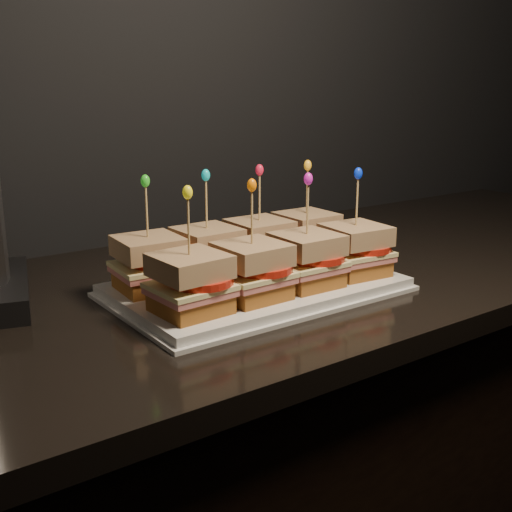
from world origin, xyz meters
TOP-DOWN VIEW (x-y plane):
  - wall_back at (0.00, 2.00)m, footprint 4.00×0.04m
  - granite_slab at (-0.43, 1.70)m, footprint 2.36×0.63m
  - platter at (-0.31, 1.62)m, footprint 0.39×0.24m
  - platter_rim at (-0.31, 1.62)m, footprint 0.40×0.25m
  - sandwich_0_bread_bot at (-0.44, 1.68)m, footprint 0.08×0.08m
  - sandwich_0_ham at (-0.44, 1.68)m, footprint 0.09×0.09m
  - sandwich_0_cheese at (-0.44, 1.68)m, footprint 0.09×0.09m
  - sandwich_0_tomato at (-0.43, 1.67)m, footprint 0.08×0.08m
  - sandwich_0_bread_top at (-0.44, 1.68)m, footprint 0.09×0.09m
  - sandwich_0_pick at (-0.44, 1.68)m, footprint 0.00×0.00m
  - sandwich_0_frill at (-0.44, 1.68)m, footprint 0.01×0.01m
  - sandwich_1_bread_bot at (-0.35, 1.68)m, footprint 0.08×0.08m
  - sandwich_1_ham at (-0.35, 1.68)m, footprint 0.09×0.09m
  - sandwich_1_cheese at (-0.35, 1.68)m, footprint 0.09×0.09m
  - sandwich_1_tomato at (-0.34, 1.67)m, footprint 0.08×0.08m
  - sandwich_1_bread_top at (-0.35, 1.68)m, footprint 0.08×0.08m
  - sandwich_1_pick at (-0.35, 1.68)m, footprint 0.00×0.00m
  - sandwich_1_frill at (-0.35, 1.68)m, footprint 0.01×0.01m
  - sandwich_2_bread_bot at (-0.26, 1.68)m, footprint 0.08×0.08m
  - sandwich_2_ham at (-0.26, 1.68)m, footprint 0.09×0.09m
  - sandwich_2_cheese at (-0.26, 1.68)m, footprint 0.09×0.09m
  - sandwich_2_tomato at (-0.25, 1.67)m, footprint 0.08×0.08m
  - sandwich_2_bread_top at (-0.26, 1.68)m, footprint 0.08×0.08m
  - sandwich_2_pick at (-0.26, 1.68)m, footprint 0.00×0.00m
  - sandwich_2_frill at (-0.26, 1.68)m, footprint 0.01×0.01m
  - sandwich_3_bread_bot at (-0.17, 1.68)m, footprint 0.08×0.08m
  - sandwich_3_ham at (-0.17, 1.68)m, footprint 0.09×0.09m
  - sandwich_3_cheese at (-0.17, 1.68)m, footprint 0.09×0.09m
  - sandwich_3_tomato at (-0.16, 1.67)m, footprint 0.08×0.08m
  - sandwich_3_bread_top at (-0.17, 1.68)m, footprint 0.08×0.08m
  - sandwich_3_pick at (-0.17, 1.68)m, footprint 0.00×0.00m
  - sandwich_3_frill at (-0.17, 1.68)m, footprint 0.01×0.01m
  - sandwich_4_bread_bot at (-0.44, 1.57)m, footprint 0.08×0.08m
  - sandwich_4_ham at (-0.44, 1.57)m, footprint 0.09×0.09m
  - sandwich_4_cheese at (-0.44, 1.57)m, footprint 0.09×0.09m
  - sandwich_4_tomato at (-0.43, 1.56)m, footprint 0.08×0.08m
  - sandwich_4_bread_top at (-0.44, 1.57)m, footprint 0.09×0.09m
  - sandwich_4_pick at (-0.44, 1.57)m, footprint 0.00×0.00m
  - sandwich_4_frill at (-0.44, 1.57)m, footprint 0.01×0.01m
  - sandwich_5_bread_bot at (-0.35, 1.57)m, footprint 0.08×0.08m
  - sandwich_5_ham at (-0.35, 1.57)m, footprint 0.09×0.09m
  - sandwich_5_cheese at (-0.35, 1.57)m, footprint 0.09×0.09m
  - sandwich_5_tomato at (-0.34, 1.56)m, footprint 0.08×0.08m
  - sandwich_5_bread_top at (-0.35, 1.57)m, footprint 0.08×0.08m
  - sandwich_5_pick at (-0.35, 1.57)m, footprint 0.00×0.00m
  - sandwich_5_frill at (-0.35, 1.57)m, footprint 0.01×0.01m
  - sandwich_6_bread_bot at (-0.26, 1.57)m, footprint 0.08×0.08m
  - sandwich_6_ham at (-0.26, 1.57)m, footprint 0.09×0.09m
  - sandwich_6_cheese at (-0.26, 1.57)m, footprint 0.09×0.09m
  - sandwich_6_tomato at (-0.25, 1.56)m, footprint 0.08×0.08m
  - sandwich_6_bread_top at (-0.26, 1.57)m, footprint 0.08×0.08m
  - sandwich_6_pick at (-0.26, 1.57)m, footprint 0.00×0.00m
  - sandwich_6_frill at (-0.26, 1.57)m, footprint 0.01×0.01m
  - sandwich_7_bread_bot at (-0.17, 1.57)m, footprint 0.09×0.09m
  - sandwich_7_ham at (-0.17, 1.57)m, footprint 0.10×0.09m
  - sandwich_7_cheese at (-0.17, 1.57)m, footprint 0.10×0.09m
  - sandwich_7_tomato at (-0.16, 1.56)m, footprint 0.08×0.08m
  - sandwich_7_bread_top at (-0.17, 1.57)m, footprint 0.09×0.09m
  - sandwich_7_pick at (-0.17, 1.57)m, footprint 0.00×0.00m
  - sandwich_7_frill at (-0.17, 1.57)m, footprint 0.01×0.01m

SIDE VIEW (x-z plane):
  - granite_slab at x=-0.43m, z-range 0.91..0.94m
  - platter_rim at x=-0.31m, z-range 0.94..0.94m
  - platter at x=-0.31m, z-range 0.94..0.96m
  - sandwich_0_bread_bot at x=-0.44m, z-range 0.96..0.98m
  - sandwich_1_bread_bot at x=-0.35m, z-range 0.96..0.98m
  - sandwich_2_bread_bot at x=-0.26m, z-range 0.96..0.98m
  - sandwich_3_bread_bot at x=-0.17m, z-range 0.96..0.98m
  - sandwich_4_bread_bot at x=-0.44m, z-range 0.96..0.98m
  - sandwich_5_bread_bot at x=-0.35m, z-range 0.96..0.98m
  - sandwich_6_bread_bot at x=-0.26m, z-range 0.96..0.98m
  - sandwich_7_bread_bot at x=-0.17m, z-range 0.96..0.98m
  - sandwich_0_ham at x=-0.44m, z-range 0.98..0.99m
  - sandwich_1_ham at x=-0.35m, z-range 0.98..0.99m
  - sandwich_2_ham at x=-0.26m, z-range 0.98..0.99m
  - sandwich_3_ham at x=-0.17m, z-range 0.98..0.99m
  - sandwich_4_ham at x=-0.44m, z-range 0.98..0.99m
  - sandwich_5_ham at x=-0.35m, z-range 0.98..0.99m
  - sandwich_6_ham at x=-0.26m, z-range 0.98..0.99m
  - sandwich_7_ham at x=-0.17m, z-range 0.98..0.99m
  - sandwich_0_cheese at x=-0.44m, z-range 0.99..0.99m
  - sandwich_1_cheese at x=-0.35m, z-range 0.99..0.99m
  - sandwich_2_cheese at x=-0.26m, z-range 0.99..0.99m
  - sandwich_3_cheese at x=-0.17m, z-range 0.99..0.99m
  - sandwich_4_cheese at x=-0.44m, z-range 0.99..0.99m
  - sandwich_5_cheese at x=-0.35m, z-range 0.99..0.99m
  - sandwich_6_cheese at x=-0.26m, z-range 0.99..0.99m
  - sandwich_7_cheese at x=-0.17m, z-range 0.99..0.99m
  - sandwich_0_tomato at x=-0.43m, z-range 0.99..1.00m
  - sandwich_1_tomato at x=-0.34m, z-range 0.99..1.00m
  - sandwich_2_tomato at x=-0.25m, z-range 0.99..1.00m
  - sandwich_3_tomato at x=-0.16m, z-range 0.99..1.00m
  - sandwich_4_tomato at x=-0.43m, z-range 0.99..1.00m
  - sandwich_5_tomato at x=-0.34m, z-range 0.99..1.00m
  - sandwich_6_tomato at x=-0.25m, z-range 0.99..1.00m
  - sandwich_7_tomato at x=-0.16m, z-range 0.99..1.00m
  - sandwich_0_bread_top at x=-0.44m, z-range 1.00..1.03m
  - sandwich_1_bread_top at x=-0.35m, z-range 1.00..1.03m
  - sandwich_2_bread_top at x=-0.26m, z-range 1.00..1.03m
  - sandwich_3_bread_top at x=-0.17m, z-range 1.00..1.03m
  - sandwich_4_bread_top at x=-0.44m, z-range 1.00..1.03m
  - sandwich_5_bread_top at x=-0.35m, z-range 1.00..1.03m
  - sandwich_6_bread_top at x=-0.26m, z-range 1.00..1.03m
  - sandwich_7_bread_top at x=-0.17m, z-range 1.00..1.03m
  - sandwich_0_pick at x=-0.44m, z-range 1.01..1.10m
  - sandwich_1_pick at x=-0.35m, z-range 1.01..1.10m
  - sandwich_2_pick at x=-0.26m, z-range 1.01..1.10m
  - sandwich_3_pick at x=-0.17m, z-range 1.01..1.10m
  - sandwich_4_pick at x=-0.44m, z-range 1.01..1.10m
  - sandwich_5_pick at x=-0.35m, z-range 1.01..1.10m
  - sandwich_6_pick at x=-0.26m, z-range 1.01..1.10m
  - sandwich_7_pick at x=-0.17m, z-range 1.01..1.10m
  - sandwich_0_frill at x=-0.44m, z-range 1.10..1.11m
  - sandwich_1_frill at x=-0.35m, z-range 1.10..1.11m
  - sandwich_2_frill at x=-0.26m, z-range 1.10..1.11m
  - sandwich_3_frill at x=-0.17m, z-range 1.10..1.11m
  - sandwich_4_frill at x=-0.44m, z-range 1.10..1.11m
  - sandwich_5_frill at x=-0.35m, z-range 1.10..1.11m
  - sandwich_6_frill at x=-0.26m, z-range 1.10..1.11m
  - sandwich_7_frill at x=-0.17m, z-range 1.10..1.11m
  - wall_back at x=0.00m, z-range 0.00..2.70m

